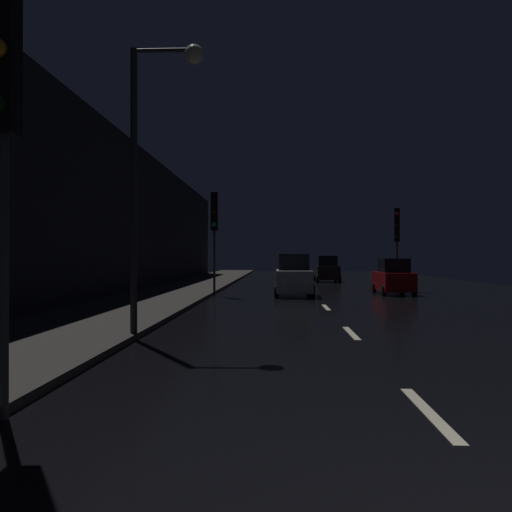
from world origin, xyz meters
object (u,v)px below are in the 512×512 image
Objects in this scene: car_parked_right_far at (393,278)px; traffic_light_far_right at (397,231)px; traffic_light_far_left at (214,220)px; traffic_light_near_left at (3,92)px; car_distant_taillights at (327,270)px; car_approaching_headlights at (294,277)px; streetlamp_overhead at (154,143)px.

traffic_light_far_right is at bearing -17.04° from car_parked_right_far.
traffic_light_far_left is 19.23m from traffic_light_near_left.
traffic_light_far_left reaches higher than car_distant_taillights.
traffic_light_far_left is at bearing -85.60° from car_approaching_headlights.
car_distant_taillights is at bearing -151.98° from traffic_light_far_right.
car_distant_taillights is 1.10× the size of car_parked_right_far.
car_distant_taillights is at bearing 168.12° from car_approaching_headlights.
streetlamp_overhead is 1.65× the size of car_approaching_headlights.
traffic_light_near_left is 1.31× the size of car_distant_taillights.
car_approaching_headlights is at bearing 97.61° from traffic_light_far_left.
traffic_light_near_left reaches higher than car_approaching_headlights.
traffic_light_far_left is 1.40× the size of car_parked_right_far.
car_approaching_headlights is at bearing 168.12° from car_distant_taillights.
traffic_light_near_left reaches higher than traffic_light_far_left.
streetlamp_overhead is at bearing 166.67° from car_distant_taillights.
car_approaching_headlights is (-5.98, -3.84, -2.44)m from traffic_light_far_right.
streetlamp_overhead is 1.69× the size of car_distant_taillights.
traffic_light_near_left is at bearing -10.51° from traffic_light_far_right.
traffic_light_far_left reaches higher than traffic_light_far_right.
car_parked_right_far is (2.13, -13.25, -0.08)m from car_distant_taillights.
traffic_light_far_left is 13.45m from streetlamp_overhead.
traffic_light_far_left is 4.82m from car_approaching_headlights.
streetlamp_overhead reaches higher than car_distant_taillights.
traffic_light_far_right is 0.90× the size of traffic_light_near_left.
car_distant_taillights is at bearing 9.15° from car_parked_right_far.
car_approaching_headlights is (3.92, 0.30, -2.78)m from traffic_light_far_left.
streetlamp_overhead reaches higher than car_approaching_headlights.
car_distant_taillights is at bearing 76.67° from streetlamp_overhead.
streetlamp_overhead is (0.37, 5.80, 0.71)m from traffic_light_near_left.
traffic_light_far_right is at bearing 151.27° from traffic_light_near_left.
traffic_light_far_left is at bearing 174.13° from traffic_light_near_left.
streetlamp_overhead is at bearing 4.39° from traffic_light_far_left.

